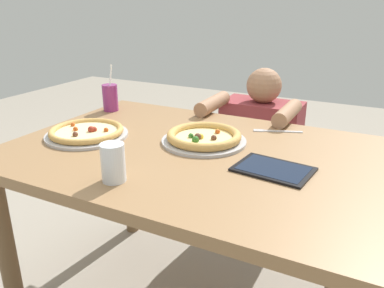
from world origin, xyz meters
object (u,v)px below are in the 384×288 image
at_px(pizza_near, 87,132).
at_px(drink_cup_colored, 110,98).
at_px(tablet, 273,169).
at_px(pizza_far, 204,138).
at_px(water_cup_clear, 113,162).
at_px(diner_seated, 258,164).
at_px(fork, 275,131).

bearing_deg(pizza_near, drink_cup_colored, 113.97).
bearing_deg(tablet, pizza_near, -178.43).
relative_size(drink_cup_colored, tablet, 0.88).
distance_m(pizza_near, pizza_far, 0.47).
bearing_deg(pizza_far, water_cup_clear, -103.07).
bearing_deg(water_cup_clear, tablet, 35.67).
bearing_deg(pizza_near, diner_seated, 59.51).
xyz_separation_m(pizza_far, diner_seated, (0.03, 0.66, -0.36)).
distance_m(tablet, diner_seated, 0.90).
height_order(pizza_near, drink_cup_colored, drink_cup_colored).
relative_size(drink_cup_colored, diner_seated, 0.24).
xyz_separation_m(drink_cup_colored, fork, (0.81, 0.05, -0.06)).
relative_size(water_cup_clear, tablet, 0.46).
bearing_deg(fork, water_cup_clear, -114.28).
xyz_separation_m(fork, tablet, (0.10, -0.39, 0.00)).
height_order(water_cup_clear, diner_seated, diner_seated).
relative_size(pizza_near, tablet, 1.27).
height_order(pizza_near, diner_seated, diner_seated).
relative_size(pizza_near, diner_seated, 0.35).
bearing_deg(drink_cup_colored, water_cup_clear, -51.08).
relative_size(drink_cup_colored, water_cup_clear, 1.91).
bearing_deg(tablet, fork, 105.00).
distance_m(pizza_near, tablet, 0.76).
bearing_deg(pizza_far, fork, 50.77).
relative_size(pizza_far, diner_seated, 0.35).
relative_size(tablet, diner_seated, 0.27).
distance_m(water_cup_clear, diner_seated, 1.16).
height_order(drink_cup_colored, tablet, drink_cup_colored).
bearing_deg(fork, drink_cup_colored, -176.29).
bearing_deg(drink_cup_colored, pizza_far, -18.46).
distance_m(drink_cup_colored, diner_seated, 0.88).
bearing_deg(fork, pizza_near, -148.22).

